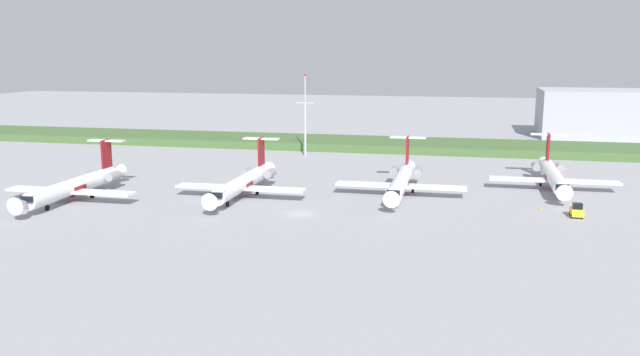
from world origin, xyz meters
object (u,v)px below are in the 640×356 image
regional_jet_second (243,182)px  safety_cone_front_marker (540,208)px  regional_jet_third (402,180)px  regional_jet_fourth (553,175)px  baggage_tug (577,211)px  regional_jet_nearest (75,185)px  antenna_mast (305,122)px

regional_jet_second → safety_cone_front_marker: size_ratio=56.36×
regional_jet_third → safety_cone_front_marker: size_ratio=56.36×
regional_jet_fourth → safety_cone_front_marker: size_ratio=56.36×
regional_jet_second → safety_cone_front_marker: regional_jet_second is taller
baggage_tug → regional_jet_third: bearing=159.1°
regional_jet_nearest → regional_jet_third: same height
regional_jet_nearest → antenna_mast: (26.89, 54.58, 5.72)m
regional_jet_nearest → regional_jet_second: 28.48m
regional_jet_nearest → regional_jet_fourth: 85.20m
regional_jet_nearest → regional_jet_second: bearing=18.2°
baggage_tug → regional_jet_fourth: bearing=92.9°
baggage_tug → antenna_mast: bearing=138.5°
regional_jet_second → regional_jet_third: 27.91m
baggage_tug → regional_jet_second: bearing=177.0°
regional_jet_third → safety_cone_front_marker: 23.94m
regional_jet_third → regional_jet_fourth: same height
regional_jet_fourth → baggage_tug: bearing=-87.1°
antenna_mast → regional_jet_nearest: bearing=-116.2°
baggage_tug → safety_cone_front_marker: 6.47m
regional_jet_third → regional_jet_nearest: bearing=-162.8°
regional_jet_third → baggage_tug: size_ratio=9.69×
regional_jet_third → regional_jet_second: bearing=-163.8°
baggage_tug → safety_cone_front_marker: baggage_tug is taller
regional_jet_nearest → antenna_mast: bearing=63.8°
regional_jet_second → safety_cone_front_marker: 49.79m
antenna_mast → safety_cone_front_marker: (49.89, -44.42, -7.98)m
regional_jet_nearest → safety_cone_front_marker: (76.78, 10.16, -2.26)m
regional_jet_nearest → baggage_tug: 81.94m
regional_jet_second → antenna_mast: (-0.16, 45.67, 5.72)m
regional_jet_third → baggage_tug: bearing=-20.9°
safety_cone_front_marker → regional_jet_second: bearing=-178.6°
regional_jet_third → antenna_mast: bearing=125.4°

